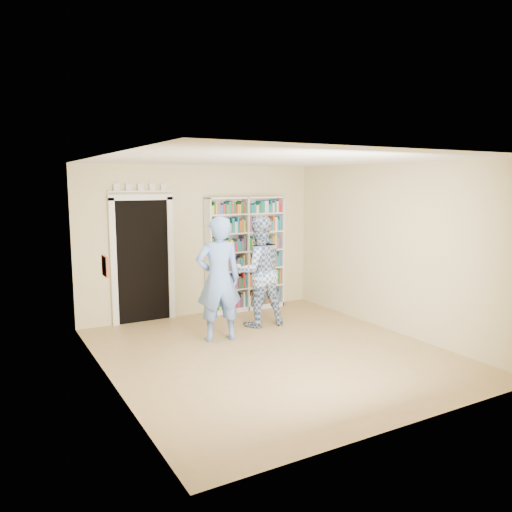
{
  "coord_description": "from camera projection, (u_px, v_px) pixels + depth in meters",
  "views": [
    {
      "loc": [
        -3.54,
        -5.83,
        2.39
      ],
      "look_at": [
        0.24,
        0.9,
        1.25
      ],
      "focal_mm": 35.0,
      "sensor_mm": 36.0,
      "label": 1
    }
  ],
  "objects": [
    {
      "name": "floor",
      "position": [
        272.0,
        352.0,
        7.09
      ],
      "size": [
        5.0,
        5.0,
        0.0
      ],
      "primitive_type": "plane",
      "color": "#A07D4D",
      "rests_on": "ground"
    },
    {
      "name": "ceiling",
      "position": [
        273.0,
        159.0,
        6.7
      ],
      "size": [
        5.0,
        5.0,
        0.0
      ],
      "primitive_type": "plane",
      "rotation": [
        3.14,
        0.0,
        0.0
      ],
      "color": "white",
      "rests_on": "wall_back"
    },
    {
      "name": "wall_back",
      "position": [
        201.0,
        241.0,
        9.05
      ],
      "size": [
        4.5,
        0.0,
        4.5
      ],
      "primitive_type": "plane",
      "rotation": [
        1.57,
        0.0,
        0.0
      ],
      "color": "beige",
      "rests_on": "floor"
    },
    {
      "name": "wall_left",
      "position": [
        108.0,
        273.0,
        5.8
      ],
      "size": [
        0.0,
        5.0,
        5.0
      ],
      "primitive_type": "plane",
      "rotation": [
        1.57,
        0.0,
        1.57
      ],
      "color": "beige",
      "rests_on": "floor"
    },
    {
      "name": "wall_right",
      "position": [
        393.0,
        248.0,
        7.98
      ],
      "size": [
        0.0,
        5.0,
        5.0
      ],
      "primitive_type": "plane",
      "rotation": [
        1.57,
        0.0,
        -1.57
      ],
      "color": "beige",
      "rests_on": "floor"
    },
    {
      "name": "bookshelf",
      "position": [
        245.0,
        253.0,
        9.35
      ],
      "size": [
        1.55,
        0.29,
        2.13
      ],
      "rotation": [
        0.0,
        0.0,
        -0.32
      ],
      "color": "white",
      "rests_on": "floor"
    },
    {
      "name": "doorway",
      "position": [
        143.0,
        254.0,
        8.52
      ],
      "size": [
        1.1,
        0.08,
        2.43
      ],
      "color": "black",
      "rests_on": "floor"
    },
    {
      "name": "wall_art",
      "position": [
        105.0,
        266.0,
        5.98
      ],
      "size": [
        0.03,
        0.25,
        0.25
      ],
      "primitive_type": "cube",
      "color": "brown",
      "rests_on": "wall_left"
    },
    {
      "name": "man_blue",
      "position": [
        219.0,
        279.0,
        7.52
      ],
      "size": [
        0.76,
        0.57,
        1.9
      ],
      "primitive_type": "imported",
      "rotation": [
        0.0,
        0.0,
        2.97
      ],
      "color": "#648EDF",
      "rests_on": "floor"
    },
    {
      "name": "man_plaid",
      "position": [
        258.0,
        271.0,
        8.33
      ],
      "size": [
        0.98,
        0.8,
        1.85
      ],
      "primitive_type": "imported",
      "rotation": [
        0.0,
        0.0,
        3.02
      ],
      "color": "#305492",
      "rests_on": "floor"
    },
    {
      "name": "paper_sheet",
      "position": [
        269.0,
        267.0,
        8.17
      ],
      "size": [
        0.2,
        0.08,
        0.3
      ],
      "primitive_type": "cube",
      "rotation": [
        0.0,
        0.0,
        0.36
      ],
      "color": "white",
      "rests_on": "man_plaid"
    }
  ]
}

